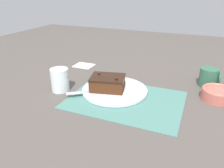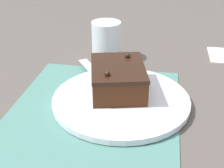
% 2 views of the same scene
% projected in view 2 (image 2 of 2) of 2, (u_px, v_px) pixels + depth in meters
% --- Properties ---
extents(ground_plane, '(3.00, 3.00, 0.00)m').
position_uv_depth(ground_plane, '(90.00, 120.00, 0.61)').
color(ground_plane, '#544C47').
extents(placemat_woven, '(0.46, 0.34, 0.00)m').
position_uv_depth(placemat_woven, '(90.00, 119.00, 0.61)').
color(placemat_woven, slate).
rests_on(placemat_woven, ground_plane).
extents(cake_plate, '(0.29, 0.29, 0.01)m').
position_uv_depth(cake_plate, '(121.00, 100.00, 0.65)').
color(cake_plate, white).
rests_on(cake_plate, placemat_woven).
extents(chocolate_cake, '(0.17, 0.14, 0.07)m').
position_uv_depth(chocolate_cake, '(118.00, 78.00, 0.66)').
color(chocolate_cake, '#472614').
rests_on(chocolate_cake, cake_plate).
extents(serving_knife, '(0.20, 0.15, 0.01)m').
position_uv_depth(serving_knife, '(107.00, 84.00, 0.69)').
color(serving_knife, black).
rests_on(serving_knife, cake_plate).
extents(drinking_glass, '(0.08, 0.08, 0.10)m').
position_uv_depth(drinking_glass, '(106.00, 40.00, 0.84)').
color(drinking_glass, white).
rests_on(drinking_glass, ground_plane).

